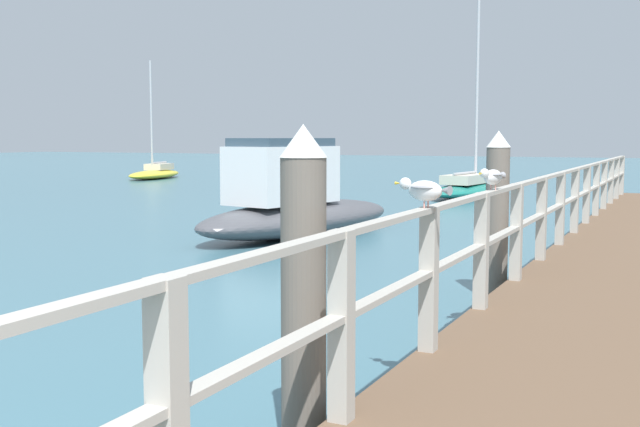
# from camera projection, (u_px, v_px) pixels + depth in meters

# --- Properties ---
(pier_railing) EXTENTS (0.12, 22.47, 1.09)m
(pier_railing) POSITION_uv_depth(u_px,v_px,m) (560.00, 200.00, 11.47)
(pier_railing) COLOR #B2ADA3
(pier_railing) RESTS_ON pier_deck
(dock_piling_near) EXTENTS (0.29, 0.29, 2.07)m
(dock_piling_near) POSITION_uv_depth(u_px,v_px,m) (304.00, 292.00, 4.73)
(dock_piling_near) COLOR #6B6056
(dock_piling_near) RESTS_ON ground_plane
(dock_piling_far) EXTENTS (0.29, 0.29, 2.07)m
(dock_piling_far) POSITION_uv_depth(u_px,v_px,m) (497.00, 215.00, 9.41)
(dock_piling_far) COLOR #6B6056
(dock_piling_far) RESTS_ON ground_plane
(seagull_foreground) EXTENTS (0.47, 0.23, 0.21)m
(seagull_foreground) POSITION_uv_depth(u_px,v_px,m) (424.00, 189.00, 5.59)
(seagull_foreground) COLOR white
(seagull_foreground) RESTS_ON pier_railing
(seagull_background) EXTENTS (0.22, 0.47, 0.21)m
(seagull_background) POSITION_uv_depth(u_px,v_px,m) (493.00, 176.00, 7.48)
(seagull_background) COLOR white
(seagull_background) RESTS_ON pier_railing
(boat_1) EXTENTS (2.52, 4.77, 5.59)m
(boat_1) POSITION_uv_depth(u_px,v_px,m) (155.00, 172.00, 37.24)
(boat_1) COLOR gold
(boat_1) RESTS_ON ground_plane
(boat_2) EXTENTS (2.31, 5.83, 6.62)m
(boat_2) POSITION_uv_depth(u_px,v_px,m) (471.00, 187.00, 25.91)
(boat_2) COLOR #197266
(boat_2) RESTS_ON ground_plane
(boat_5) EXTENTS (3.01, 5.80, 1.97)m
(boat_5) POSITION_uv_depth(u_px,v_px,m) (294.00, 204.00, 15.52)
(boat_5) COLOR #4C4C51
(boat_5) RESTS_ON ground_plane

